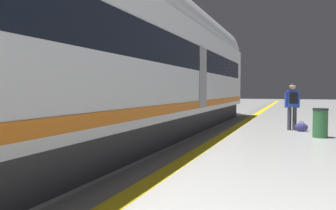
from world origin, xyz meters
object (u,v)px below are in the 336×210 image
high_speed_train (29,31)px  passenger_near (292,102)px  waste_bin (320,123)px  duffel_bag_near (301,127)px

high_speed_train → passenger_near: bearing=62.9°
high_speed_train → waste_bin: size_ratio=36.77×
waste_bin → passenger_near: bearing=115.6°
high_speed_train → waste_bin: high_speed_train is taller
duffel_bag_near → waste_bin: waste_bin is taller
high_speed_train → duffel_bag_near: bearing=60.6°
waste_bin → duffel_bag_near: bearing=108.8°
duffel_bag_near → waste_bin: bearing=-71.2°
high_speed_train → duffel_bag_near: size_ratio=76.06×
duffel_bag_near → passenger_near: bearing=145.4°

